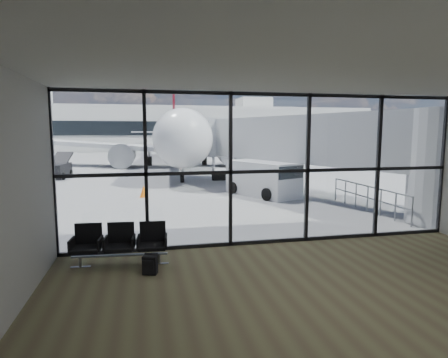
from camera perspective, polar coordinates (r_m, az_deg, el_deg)
name	(u,v)px	position (r m, az deg, el deg)	size (l,w,h in m)	color
ground	(171,157)	(50.75, -8.02, 3.31)	(220.00, 220.00, 0.00)	slate
lounge_shell	(363,174)	(6.81, 20.37, 0.76)	(12.02, 8.01, 4.51)	brown
glass_curtain_wall	(270,170)	(11.18, 6.98, 1.42)	(12.10, 0.12, 4.50)	white
jet_bridge	(316,144)	(19.56, 13.84, 5.21)	(8.00, 16.50, 4.33)	#ACAEB1
apron_railing	(368,195)	(16.99, 21.04, -2.24)	(0.06, 5.46, 1.11)	gray
far_terminal	(159,127)	(72.54, -9.83, 7.74)	(80.00, 12.20, 11.00)	#B8B8B3
tree_3	(24,126)	(85.75, -28.20, 7.18)	(4.95, 4.95, 7.12)	#382619
tree_4	(56,123)	(84.33, -24.27, 7.84)	(5.61, 5.61, 8.07)	#382619
tree_5	(87,120)	(83.32, -20.21, 8.47)	(6.27, 6.27, 9.03)	#382619
seating_row	(120,242)	(10.01, -15.52, -9.20)	(2.37, 0.85, 1.05)	gray
backpack	(150,265)	(9.24, -11.23, -12.70)	(0.38, 0.38, 0.50)	black
airliner	(177,136)	(39.17, -7.22, 6.46)	(31.94, 37.04, 9.54)	silver
service_van	(264,178)	(19.94, 6.10, 0.13)	(3.33, 4.52, 1.80)	silver
belt_loader	(57,170)	(30.04, -24.07, 1.30)	(1.80, 4.04, 1.82)	black
traffic_cone_a	(144,192)	(19.86, -12.14, -1.89)	(0.42, 0.42, 0.60)	orange
traffic_cone_b	(238,183)	(22.79, 2.10, -0.66)	(0.38, 0.38, 0.54)	#FF350D
traffic_cone_c	(250,173)	(27.89, 4.04, 0.86)	(0.44, 0.44, 0.63)	orange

